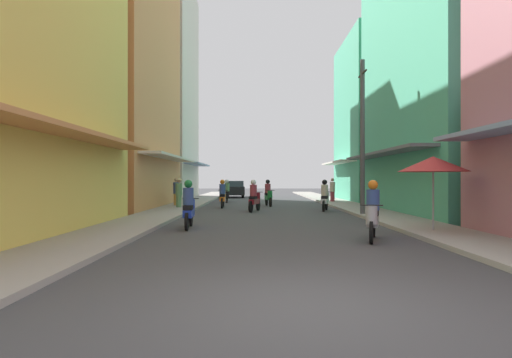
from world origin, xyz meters
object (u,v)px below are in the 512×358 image
(motorbike_black, at_px, (225,192))
(pedestrian_foreground, at_px, (174,193))
(motorbike_blue, at_px, (187,207))
(pedestrian_crossing, at_px, (177,191))
(utility_pole, at_px, (360,136))
(motorbike_orange, at_px, (221,195))
(motorbike_maroon, at_px, (252,197))
(motorbike_white, at_px, (323,197))
(vendor_umbrella, at_px, (431,164))
(parked_car, at_px, (232,189))
(pedestrian_midway, at_px, (330,191))
(motorbike_silver, at_px, (370,213))
(motorbike_green, at_px, (266,194))

(motorbike_black, xyz_separation_m, pedestrian_foreground, (-2.55, -4.85, 0.13))
(pedestrian_foreground, bearing_deg, motorbike_blue, -76.71)
(pedestrian_crossing, height_order, utility_pole, utility_pole)
(motorbike_orange, relative_size, motorbike_blue, 1.00)
(motorbike_orange, distance_m, motorbike_blue, 9.64)
(motorbike_orange, distance_m, motorbike_maroon, 3.28)
(motorbike_black, bearing_deg, motorbike_white, -54.13)
(motorbike_black, bearing_deg, vendor_umbrella, -65.97)
(parked_car, height_order, pedestrian_midway, pedestrian_midway)
(parked_car, bearing_deg, motorbike_maroon, -83.39)
(motorbike_white, height_order, pedestrian_midway, pedestrian_midway)
(motorbike_maroon, height_order, pedestrian_crossing, pedestrian_crossing)
(motorbike_silver, bearing_deg, pedestrian_midway, 82.96)
(pedestrian_midway, bearing_deg, motorbike_black, 173.05)
(motorbike_white, distance_m, motorbike_orange, 5.82)
(motorbike_black, relative_size, parked_car, 0.43)
(motorbike_silver, distance_m, parked_car, 25.78)
(motorbike_green, height_order, motorbike_white, same)
(motorbike_black, relative_size, motorbike_white, 1.03)
(pedestrian_foreground, bearing_deg, pedestrian_crossing, -74.72)
(motorbike_maroon, distance_m, pedestrian_foreground, 5.45)
(motorbike_green, distance_m, parked_car, 12.02)
(pedestrian_crossing, relative_size, pedestrian_midway, 1.02)
(motorbike_silver, height_order, utility_pole, utility_pole)
(motorbike_green, bearing_deg, pedestrian_midway, 34.05)
(motorbike_silver, relative_size, utility_pole, 0.26)
(motorbike_black, bearing_deg, parked_car, 89.48)
(motorbike_orange, height_order, vendor_umbrella, vendor_umbrella)
(motorbike_silver, bearing_deg, utility_pole, 77.50)
(motorbike_white, bearing_deg, motorbike_maroon, -173.21)
(pedestrian_foreground, distance_m, pedestrian_midway, 10.43)
(motorbike_orange, distance_m, vendor_umbrella, 13.05)
(motorbike_white, distance_m, motorbike_maroon, 3.58)
(motorbike_orange, bearing_deg, parked_car, 90.22)
(motorbike_orange, height_order, pedestrian_crossing, pedestrian_crossing)
(motorbike_orange, bearing_deg, motorbike_white, -23.47)
(motorbike_green, bearing_deg, motorbike_black, 125.51)
(motorbike_silver, height_order, parked_car, motorbike_silver)
(pedestrian_crossing, bearing_deg, motorbike_green, 29.50)
(pedestrian_foreground, bearing_deg, pedestrian_midway, 22.45)
(motorbike_silver, xyz_separation_m, parked_car, (-4.98, 25.30, 0.04))
(motorbike_orange, height_order, motorbike_maroon, same)
(motorbike_silver, height_order, pedestrian_foreground, pedestrian_foreground)
(motorbike_black, height_order, utility_pole, utility_pole)
(vendor_umbrella, bearing_deg, utility_pole, 96.39)
(motorbike_white, height_order, motorbike_maroon, same)
(motorbike_white, bearing_deg, pedestrian_crossing, 172.33)
(vendor_umbrella, bearing_deg, motorbike_green, 109.95)
(motorbike_green, relative_size, parked_car, 0.43)
(motorbike_black, xyz_separation_m, motorbike_green, (2.72, -3.82, 0.00))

